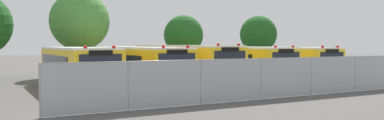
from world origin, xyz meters
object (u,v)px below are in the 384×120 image
tree_2 (183,36)px  tree_3 (258,35)px  tree_1 (78,21)px  school_bus_0 (77,66)px  school_bus_1 (135,65)px  school_bus_4 (270,62)px  school_bus_2 (183,63)px  school_bus_3 (230,62)px

tree_2 → tree_3: tree_3 is taller
tree_1 → tree_2: size_ratio=1.29×
tree_3 → school_bus_0: bearing=-155.2°
tree_3 → tree_2: bearing=176.8°
school_bus_0 → tree_2: bearing=-140.7°
school_bus_0 → tree_1: 10.57m
tree_2 → tree_3: bearing=-3.2°
school_bus_1 → tree_1: 10.36m
school_bus_1 → tree_1: bearing=-84.1°
school_bus_1 → tree_3: tree_3 is taller
school_bus_0 → school_bus_1: school_bus_1 is taller
school_bus_1 → tree_3: (17.20, 9.54, 2.28)m
school_bus_4 → tree_3: (6.83, 10.01, 2.30)m
school_bus_2 → tree_1: 11.31m
tree_1 → school_bus_1: bearing=-82.5°
tree_1 → school_bus_2: bearing=-64.4°
school_bus_3 → tree_3: size_ratio=2.03×
school_bus_0 → school_bus_4: size_ratio=0.88×
tree_1 → tree_2: 9.91m
school_bus_0 → tree_3: size_ratio=1.82×
tree_3 → school_bus_2: bearing=-145.3°
school_bus_3 → tree_1: bearing=-52.1°
school_bus_4 → tree_1: 15.86m
school_bus_2 → school_bus_4: size_ratio=0.94×
school_bus_0 → school_bus_4: school_bus_0 is taller
school_bus_0 → school_bus_3: (10.50, -0.23, 0.01)m
school_bus_0 → school_bus_2: bearing=179.7°
school_bus_0 → school_bus_3: bearing=178.3°
school_bus_2 → tree_2: 11.48m
school_bus_1 → tree_2: size_ratio=2.14×
school_bus_2 → school_bus_3: size_ratio=0.97×
school_bus_1 → school_bus_3: size_ratio=1.01×
school_bus_2 → tree_1: size_ratio=1.58×
school_bus_3 → tree_3: bearing=-137.8°
school_bus_2 → tree_3: size_ratio=1.96×
school_bus_2 → tree_2: bearing=-118.1°
school_bus_2 → tree_3: bearing=-146.2°
school_bus_0 → tree_3: (20.76, 9.58, 2.29)m
school_bus_2 → school_bus_3: 3.56m
tree_1 → tree_2: tree_1 is taller
school_bus_3 → tree_3: 14.37m
tree_3 → school_bus_1: bearing=-151.0°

